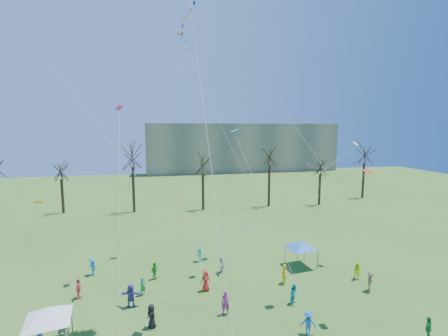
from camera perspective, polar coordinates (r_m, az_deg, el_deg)
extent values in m
cube|color=gray|center=(101.40, 3.22, 3.83)|extent=(60.00, 14.00, 15.00)
cylinder|color=black|center=(56.77, -27.43, -4.62)|extent=(0.44, 0.44, 5.52)
cylinder|color=black|center=(52.92, -16.22, -3.84)|extent=(0.44, 0.44, 7.44)
cylinder|color=black|center=(52.48, -3.86, -4.39)|extent=(0.44, 0.44, 6.11)
cylinder|color=black|center=(55.22, 8.24, -3.21)|extent=(0.44, 0.44, 7.34)
cylinder|color=black|center=(58.32, 17.07, -3.74)|extent=(0.44, 0.44, 5.64)
cylinder|color=black|center=(67.09, 24.10, -2.06)|extent=(0.44, 0.44, 7.00)
cylinder|color=white|center=(17.55, -2.80, 3.71)|extent=(0.02, 0.02, 23.77)
cylinder|color=#3F3F44|center=(25.76, -31.87, -23.51)|extent=(0.07, 0.07, 1.93)
cylinder|color=#3F3F44|center=(25.45, -26.07, -23.53)|extent=(0.07, 0.07, 1.93)
pyramid|color=white|center=(23.87, -29.56, -22.13)|extent=(3.63, 3.63, 0.83)
cylinder|color=#3F3F44|center=(31.77, 13.22, -16.61)|extent=(0.07, 0.07, 1.85)
cylinder|color=#3F3F44|center=(32.95, 16.74, -15.83)|extent=(0.07, 0.07, 1.85)
cylinder|color=#3F3F44|center=(33.57, 11.09, -15.21)|extent=(0.07, 0.07, 1.85)
cylinder|color=#3F3F44|center=(34.69, 14.49, -14.54)|extent=(0.07, 0.07, 1.85)
pyramid|color=blue|center=(32.73, 13.96, -13.40)|extent=(3.50, 3.50, 0.79)
imported|color=blue|center=(23.90, 15.13, -25.66)|extent=(1.18, 0.94, 1.60)
imported|color=#1E8D38|center=(26.40, 33.30, -23.28)|extent=(0.99, 0.79, 1.57)
imported|color=#BBBBC1|center=(25.21, -27.60, -24.19)|extent=(1.56, 1.44, 1.74)
imported|color=black|center=(24.33, -13.10, -24.85)|extent=(0.90, 0.98, 1.67)
imported|color=#A22884|center=(25.05, 0.32, -23.44)|extent=(0.76, 0.61, 1.80)
imported|color=#0CA2A8|center=(26.91, 12.76, -21.51)|extent=(1.00, 0.96, 1.63)
imported|color=olive|center=(30.64, 25.23, -18.22)|extent=(1.25, 1.21, 1.71)
imported|color=#FF545B|center=(29.42, -25.06, -19.36)|extent=(0.43, 0.99, 1.67)
imported|color=#524AA1|center=(26.90, -16.64, -21.41)|extent=(1.78, 0.90, 1.84)
imported|color=red|center=(28.08, -3.38, -19.85)|extent=(1.00, 0.80, 1.79)
imported|color=#FAB10D|center=(29.59, 10.89, -18.52)|extent=(0.48, 0.68, 1.76)
imported|color=#E3FF1A|center=(32.19, 23.22, -16.96)|extent=(0.96, 0.97, 1.58)
imported|color=#1881C3|center=(33.01, -22.93, -16.27)|extent=(1.21, 1.12, 1.64)
imported|color=green|center=(30.57, -12.59, -17.88)|extent=(0.85, 0.96, 1.56)
imported|color=silver|center=(31.07, -0.36, -17.19)|extent=(1.16, 1.56, 1.63)
imported|color=#0ECABB|center=(33.49, -4.48, -15.39)|extent=(1.10, 0.74, 1.58)
imported|color=#1F8F4E|center=(28.23, -14.63, -20.17)|extent=(0.67, 0.68, 1.58)
cube|color=orange|center=(22.04, -30.83, -5.38)|extent=(0.60, 0.69, 0.28)
cylinder|color=white|center=(21.90, -31.51, -16.45)|extent=(0.01, 0.01, 8.13)
cube|color=#FA299E|center=(29.57, -18.59, 10.43)|extent=(0.80, 0.81, 0.39)
cylinder|color=white|center=(24.31, -18.59, -5.68)|extent=(0.01, 0.01, 18.04)
cube|color=#FFAF1A|center=(21.29, -8.65, -5.71)|extent=(0.90, 0.82, 0.29)
cylinder|color=white|center=(20.50, -4.17, -17.49)|extent=(0.01, 0.01, 8.95)
cube|color=#19B3BD|center=(29.31, 1.94, 6.86)|extent=(0.75, 0.63, 0.27)
cylinder|color=white|center=(25.33, 7.56, -7.21)|extent=(0.01, 0.01, 16.12)
cube|color=blue|center=(34.83, 6.35, 16.92)|extent=(0.95, 0.89, 0.25)
cylinder|color=white|center=(27.98, 17.68, 0.22)|extent=(0.01, 0.01, 25.45)
cube|color=red|center=(24.06, 24.70, -0.54)|extent=(0.58, 0.71, 0.21)
cylinder|color=white|center=(21.69, -0.82, -13.51)|extent=(0.01, 0.01, 22.75)
cube|color=#BAE936|center=(34.15, 22.89, 4.14)|extent=(0.62, 0.65, 0.35)
cylinder|color=white|center=(26.98, 8.88, -7.77)|extent=(0.01, 0.01, 23.94)
cube|color=purple|center=(38.28, -29.42, 17.02)|extent=(0.90, 0.90, 0.28)
cylinder|color=white|center=(28.84, -18.04, 1.62)|extent=(0.01, 0.01, 28.71)
cube|color=#FF600D|center=(36.72, -8.12, 23.10)|extent=(0.65, 0.49, 0.18)
cylinder|color=white|center=(29.01, 0.76, 4.97)|extent=(0.01, 0.01, 27.15)
cube|color=#D5236B|center=(25.10, 15.40, 0.42)|extent=(0.63, 0.54, 0.38)
cylinder|color=white|center=(27.34, 20.70, -9.42)|extent=(0.01, 0.01, 10.80)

